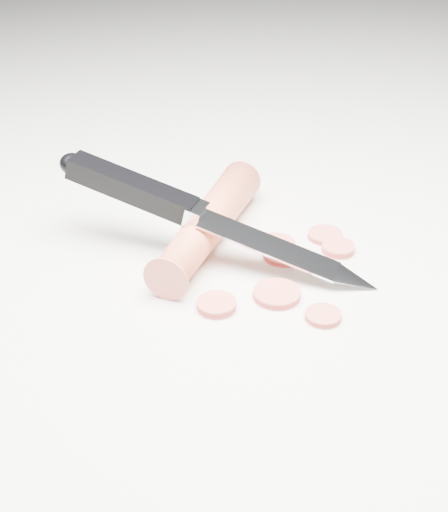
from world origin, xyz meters
TOP-DOWN VIEW (x-y plane):
  - ground at (0.00, 0.00)m, footprint 2.40×2.40m
  - carrot at (-0.03, 0.04)m, footprint 0.18×0.13m
  - carrot_slice_0 at (-0.08, -0.04)m, footprint 0.03×0.03m
  - carrot_slice_1 at (0.01, -0.02)m, footprint 0.03×0.03m
  - carrot_slice_2 at (0.02, -0.00)m, footprint 0.04×0.04m
  - carrot_slice_3 at (-0.02, -0.11)m, footprint 0.03×0.03m
  - carrot_slice_4 at (0.06, -0.02)m, footprint 0.03×0.03m
  - carrot_slice_5 at (-0.03, -0.06)m, footprint 0.04×0.04m
  - carrot_slice_6 at (0.06, -0.04)m, footprint 0.03×0.03m
  - kitchen_knife at (-0.04, 0.02)m, footprint 0.19×0.26m

SIDE VIEW (x-z plane):
  - ground at x=0.00m, z-range 0.00..0.00m
  - carrot_slice_3 at x=-0.02m, z-range 0.00..0.01m
  - carrot_slice_4 at x=0.06m, z-range 0.00..0.01m
  - carrot_slice_1 at x=0.01m, z-range 0.00..0.01m
  - carrot_slice_2 at x=0.02m, z-range 0.00..0.01m
  - carrot_slice_5 at x=-0.03m, z-range 0.00..0.01m
  - carrot_slice_6 at x=0.06m, z-range 0.00..0.01m
  - carrot_slice_0 at x=-0.08m, z-range 0.00..0.01m
  - carrot at x=-0.03m, z-range 0.00..0.04m
  - kitchen_knife at x=-0.04m, z-range 0.00..0.08m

